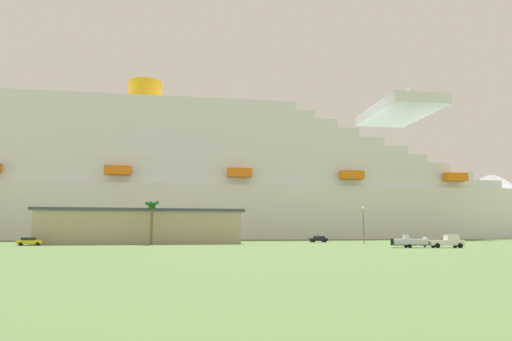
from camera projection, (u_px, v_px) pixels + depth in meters
ground_plane at (268, 242)px, 116.97m from camera, size 600.00×600.00×0.00m
cruise_ship at (226, 187)px, 158.94m from camera, size 263.46×50.37×65.73m
terminal_building at (144, 226)px, 101.74m from camera, size 45.24×22.54×7.69m
pickup_truck at (447, 242)px, 73.57m from camera, size 5.92×3.34×2.20m
small_boat_on_trailer at (414, 242)px, 73.71m from camera, size 7.56×3.51×2.15m
palm_tree at (152, 210)px, 89.68m from camera, size 3.22×3.12×9.08m
street_lamp at (363, 220)px, 96.71m from camera, size 0.56×0.56×8.21m
parked_car_white_van at (176, 240)px, 101.19m from camera, size 4.79×2.12×1.58m
parked_car_yellow_taxi at (29, 241)px, 84.27m from camera, size 4.70×2.62×1.58m
parked_car_blue_suv at (121, 240)px, 100.56m from camera, size 4.92×2.76×1.58m
parked_car_black_coupe at (319, 239)px, 109.55m from camera, size 4.59×2.31×1.58m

